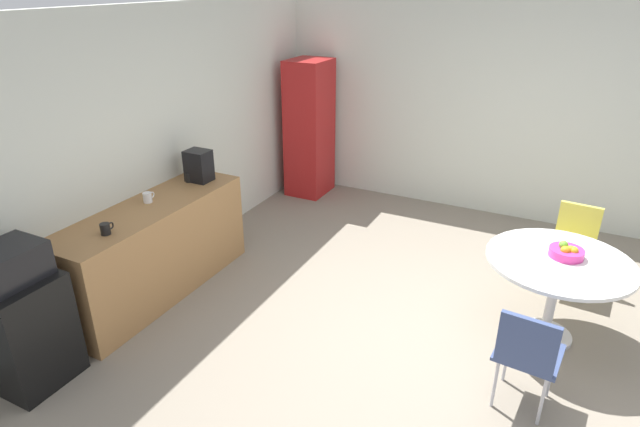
{
  "coord_description": "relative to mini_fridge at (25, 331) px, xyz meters",
  "views": [
    {
      "loc": [
        -3.64,
        -0.72,
        2.82
      ],
      "look_at": [
        0.04,
        1.13,
        0.95
      ],
      "focal_mm": 29.5,
      "sensor_mm": 36.0,
      "label": 1
    }
  ],
  "objects": [
    {
      "name": "ground_plane",
      "position": [
        1.79,
        -2.65,
        -0.43
      ],
      "size": [
        6.0,
        6.0,
        0.0
      ],
      "primitive_type": "plane",
      "color": "gray"
    },
    {
      "name": "wall_back",
      "position": [
        1.79,
        0.35,
        0.87
      ],
      "size": [
        6.0,
        0.1,
        2.6
      ],
      "primitive_type": "cube",
      "color": "silver",
      "rests_on": "ground_plane"
    },
    {
      "name": "wall_side_right",
      "position": [
        4.79,
        -2.65,
        0.87
      ],
      "size": [
        0.1,
        6.0,
        2.6
      ],
      "primitive_type": "cube",
      "color": "silver",
      "rests_on": "ground_plane"
    },
    {
      "name": "counter_block",
      "position": [
        1.37,
        0.0,
        0.02
      ],
      "size": [
        2.04,
        0.6,
        0.9
      ],
      "primitive_type": "cube",
      "color": "#9E7042",
      "rests_on": "ground_plane"
    },
    {
      "name": "mini_fridge",
      "position": [
        0.0,
        0.0,
        0.0
      ],
      "size": [
        0.54,
        0.54,
        0.86
      ],
      "primitive_type": "cube",
      "color": "black",
      "rests_on": "ground_plane"
    },
    {
      "name": "microwave",
      "position": [
        0.0,
        0.0,
        0.56
      ],
      "size": [
        0.48,
        0.38,
        0.26
      ],
      "primitive_type": "cube",
      "color": "black",
      "rests_on": "mini_fridge"
    },
    {
      "name": "locker_cabinet",
      "position": [
        4.34,
        -0.1,
        0.49
      ],
      "size": [
        0.6,
        0.5,
        1.83
      ],
      "primitive_type": "cube",
      "color": "#B21E1E",
      "rests_on": "ground_plane"
    },
    {
      "name": "round_table",
      "position": [
        2.29,
        -3.44,
        0.19
      ],
      "size": [
        1.15,
        1.15,
        0.75
      ],
      "color": "silver",
      "rests_on": "ground_plane"
    },
    {
      "name": "chair_yellow",
      "position": [
        3.28,
        -3.54,
        0.09
      ],
      "size": [
        0.46,
        0.46,
        0.83
      ],
      "color": "silver",
      "rests_on": "ground_plane"
    },
    {
      "name": "chair_navy",
      "position": [
        1.31,
        -3.35,
        0.09
      ],
      "size": [
        0.46,
        0.46,
        0.83
      ],
      "color": "silver",
      "rests_on": "ground_plane"
    },
    {
      "name": "fruit_bowl",
      "position": [
        2.36,
        -3.48,
        0.37
      ],
      "size": [
        0.27,
        0.27,
        0.13
      ],
      "color": "#D8338C",
      "rests_on": "round_table"
    },
    {
      "name": "mug_white",
      "position": [
        0.79,
        -0.1,
        0.52
      ],
      "size": [
        0.13,
        0.08,
        0.09
      ],
      "color": "black",
      "rests_on": "counter_block"
    },
    {
      "name": "mug_green",
      "position": [
        1.44,
        0.07,
        0.52
      ],
      "size": [
        0.13,
        0.08,
        0.09
      ],
      "color": "white",
      "rests_on": "counter_block"
    },
    {
      "name": "mug_red",
      "position": [
        2.04,
        0.07,
        0.52
      ],
      "size": [
        0.13,
        0.08,
        0.09
      ],
      "color": "black",
      "rests_on": "counter_block"
    },
    {
      "name": "coffee_maker",
      "position": [
        2.11,
        0.0,
        0.63
      ],
      "size": [
        0.2,
        0.24,
        0.32
      ],
      "primitive_type": "cube",
      "color": "black",
      "rests_on": "counter_block"
    }
  ]
}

